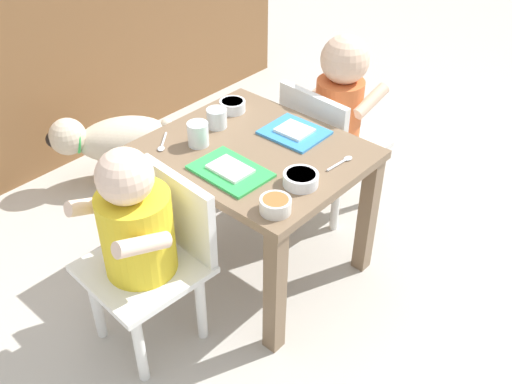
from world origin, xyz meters
TOP-DOWN VIEW (x-y plane):
  - ground_plane at (0.00, 0.00)m, footprint 7.00×7.00m
  - kitchen_cabinet_back at (0.00, 1.10)m, footprint 2.27×0.30m
  - dining_table at (0.00, 0.00)m, footprint 0.49×0.57m
  - seated_child_left at (-0.40, 0.02)m, footprint 0.30×0.30m
  - seated_child_right at (0.40, 0.01)m, footprint 0.30×0.30m
  - dog at (-0.01, 0.69)m, footprint 0.42×0.34m
  - food_tray_left at (-0.13, -0.03)m, footprint 0.15×0.21m
  - food_tray_right at (0.13, -0.03)m, footprint 0.15×0.17m
  - water_cup_left at (-0.09, 0.13)m, footprint 0.06×0.06m
  - water_cup_right at (0.01, 0.17)m, footprint 0.06×0.06m
  - cereal_bowl_right_side at (-0.05, -0.20)m, footprint 0.09×0.09m
  - veggie_bowl_far at (0.11, 0.20)m, footprint 0.08×0.08m
  - cereal_bowl_left_side at (-0.18, -0.22)m, footprint 0.08×0.08m
  - spoon_by_left_tray at (0.10, -0.22)m, footprint 0.10×0.02m
  - spoon_by_right_tray at (-0.16, 0.21)m, footprint 0.08×0.07m

SIDE VIEW (x-z plane):
  - ground_plane at x=0.00m, z-range 0.00..0.00m
  - dog at x=-0.01m, z-range 0.04..0.33m
  - dining_table at x=0.00m, z-range 0.14..0.57m
  - seated_child_left at x=-0.40m, z-range 0.07..0.69m
  - seated_child_right at x=0.40m, z-range 0.08..0.71m
  - kitchen_cabinet_back at x=0.00m, z-range 0.00..0.86m
  - spoon_by_left_tray at x=0.10m, z-range 0.43..0.44m
  - spoon_by_right_tray at x=-0.16m, z-range 0.43..0.44m
  - food_tray_left at x=-0.13m, z-range 0.43..0.44m
  - food_tray_right at x=0.13m, z-range 0.43..0.44m
  - cereal_bowl_right_side at x=-0.05m, z-range 0.43..0.47m
  - veggie_bowl_far at x=0.11m, z-range 0.43..0.47m
  - cereal_bowl_left_side at x=-0.18m, z-range 0.43..0.47m
  - water_cup_right at x=0.01m, z-range 0.43..0.48m
  - water_cup_left at x=-0.09m, z-range 0.43..0.49m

